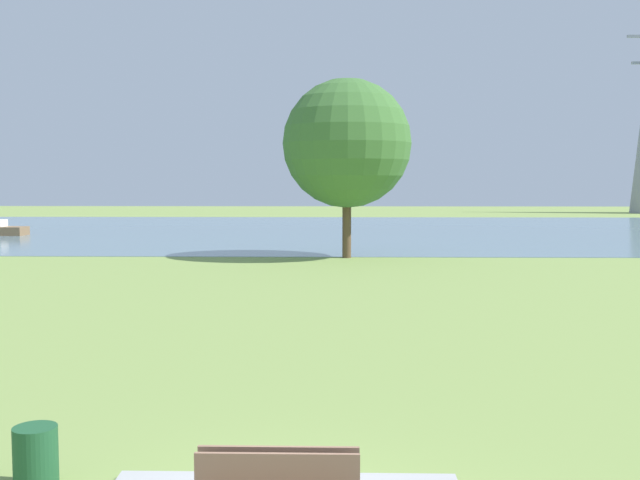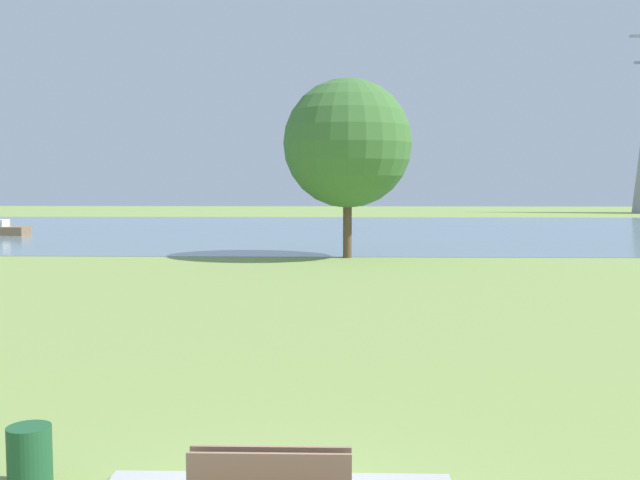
# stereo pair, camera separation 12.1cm
# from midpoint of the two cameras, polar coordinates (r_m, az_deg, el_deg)

# --- Properties ---
(ground_plane) EXTENTS (160.00, 160.00, 0.00)m
(ground_plane) POSITION_cam_midpoint_polar(r_m,az_deg,el_deg) (30.31, -0.01, -2.87)
(ground_plane) COLOR #7F994C
(litter_bin) EXTENTS (0.56, 0.56, 0.80)m
(litter_bin) POSITION_cam_midpoint_polar(r_m,az_deg,el_deg) (10.70, -20.99, -15.08)
(litter_bin) COLOR #1E512D
(litter_bin) RESTS_ON ground
(water_surface) EXTENTS (140.00, 40.00, 0.02)m
(water_surface) POSITION_cam_midpoint_polar(r_m,az_deg,el_deg) (58.18, 0.65, 0.73)
(water_surface) COLOR slate
(water_surface) RESTS_ON ground
(tree_mid_shore) EXTENTS (6.43, 6.43, 8.95)m
(tree_mid_shore) POSITION_cam_midpoint_polar(r_m,az_deg,el_deg) (37.89, 1.96, 7.30)
(tree_mid_shore) COLOR brown
(tree_mid_shore) RESTS_ON ground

